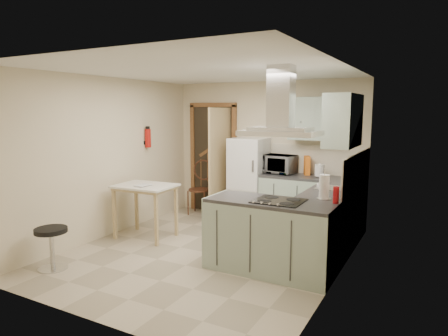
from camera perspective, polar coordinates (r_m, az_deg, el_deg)
The scene contains 28 objects.
floor at distance 5.74m, azimuth -2.45°, elevation -11.98°, with size 4.20×4.20×0.00m, color #B3A58B.
ceiling at distance 5.42m, azimuth -2.61°, elevation 13.69°, with size 4.20×4.20×0.00m, color silver.
back_wall at distance 7.31m, azimuth 6.01°, elevation 2.41°, with size 3.60×3.60×0.00m, color beige.
left_wall at distance 6.55m, azimuth -16.15°, elevation 1.47°, with size 4.20×4.20×0.00m, color beige.
right_wall at distance 4.78m, azimuth 16.30°, elevation -0.94°, with size 4.20×4.20×0.00m, color beige.
doorway at distance 7.79m, azimuth -1.58°, elevation 1.33°, with size 1.10×0.12×2.10m, color brown.
fridge at distance 7.18m, azimuth 3.56°, elevation -1.68°, with size 0.60×0.60×1.50m, color white.
counter_back at distance 6.93m, azimuth 10.01°, elevation -4.69°, with size 1.08×0.60×0.90m, color #9EB2A0.
counter_right at distance 6.08m, azimuth 15.52°, elevation -6.70°, with size 0.60×1.95×0.90m, color #9EB2A0.
splashback at distance 7.00m, azimuth 13.24°, elevation 1.16°, with size 1.68×0.02×0.50m, color beige.
wall_cabinet_back at distance 6.79m, azimuth 12.98°, elevation 6.89°, with size 0.85×0.35×0.70m, color #9EB2A0.
wall_cabinet_right at distance 5.59m, azimuth 16.68°, elevation 6.51°, with size 0.35×0.90×0.70m, color #9EB2A0.
peninsula at distance 5.01m, azimuth 6.67°, elevation -9.65°, with size 1.55×0.65×0.90m, color #9EB2A0.
hob at distance 4.86m, azimuth 7.85°, elevation -4.67°, with size 0.58×0.50×0.01m, color black.
extractor_hood at distance 4.74m, azimuth 8.05°, elevation 4.96°, with size 0.90×0.55×0.10m, color silver.
sink at distance 5.81m, azimuth 15.30°, elevation -2.76°, with size 0.45×0.40×0.01m, color silver.
fire_extinguisher at distance 7.15m, azimuth -10.80°, elevation 4.20°, with size 0.10×0.10×0.32m, color #B2140F.
drop_leaf_table at distance 6.40m, azimuth -11.12°, elevation -6.08°, with size 0.89×0.67×0.84m, color #D8C985.
bentwood_chair at distance 7.71m, azimuth -3.54°, elevation -3.12°, with size 0.42×0.42×0.94m, color #4D3419.
stool at distance 5.55m, azimuth -23.37°, elevation -10.48°, with size 0.40×0.40×0.53m, color black.
microwave at distance 7.00m, azimuth 7.74°, elevation 0.56°, with size 0.58×0.39×0.32m, color black.
kettle at distance 6.70m, azimuth 13.50°, elevation -0.32°, with size 0.16×0.16×0.23m, color silver.
cereal_box at distance 6.92m, azimuth 11.77°, elevation 0.37°, with size 0.08×0.21×0.32m, color orange.
soap_bottle at distance 6.00m, azimuth 16.85°, elevation -1.70°, with size 0.08×0.08×0.17m, color #B5B4C1.
paper_towel at distance 5.06m, azimuth 14.12°, elevation -2.58°, with size 0.12×0.12×0.31m, color white.
cup at distance 5.59m, azimuth 13.78°, elevation -2.64°, with size 0.14×0.14×0.11m, color white.
red_bottle at distance 4.87m, azimuth 15.71°, elevation -3.75°, with size 0.07×0.07×0.20m, color #A90E13.
book at distance 6.28m, azimuth -12.11°, elevation -1.98°, with size 0.17×0.24×0.11m, color brown.
Camera 1 is at (2.79, -4.61, 1.98)m, focal length 32.00 mm.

